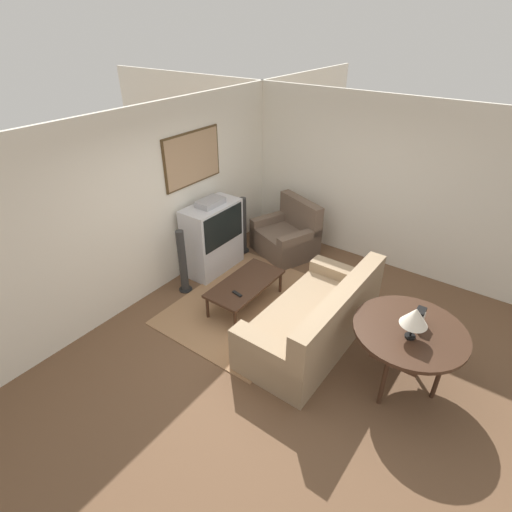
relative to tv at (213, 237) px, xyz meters
The scene contains 14 objects.
ground_plane 2.03m from the tv, 113.73° to the right, with size 12.00×12.00×0.00m, color brown.
wall_back 1.14m from the tv, 155.37° to the left, with size 12.00×0.10×2.70m.
wall_right 2.67m from the tv, 43.87° to the right, with size 0.06×12.00×2.70m.
area_rug 1.29m from the tv, 113.33° to the right, with size 2.36×1.81×0.01m.
tv is the anchor object (origin of this frame).
couch 2.28m from the tv, 104.38° to the right, with size 2.08×1.01×0.94m.
armchair 1.38m from the tv, 30.65° to the right, with size 1.14×1.23×0.95m.
coffee_table 1.15m from the tv, 115.05° to the right, with size 1.19×0.59×0.39m.
console_table 3.37m from the tv, 99.89° to the right, with size 1.20×1.20×0.79m.
table_lamp 3.45m from the tv, 101.90° to the right, with size 0.28×0.28×0.37m.
mantel_clock 3.39m from the tv, 97.59° to the right, with size 0.14×0.10×0.19m.
remote 1.35m from the tv, 124.92° to the right, with size 0.07×0.17×0.02m.
speaker_tower_left 0.74m from the tv, behind, with size 0.20×0.20×1.02m.
speaker_tower_right 0.74m from the tv, ahead, with size 0.20×0.20×1.02m.
Camera 1 is at (-3.36, -2.10, 3.65)m, focal length 28.00 mm.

